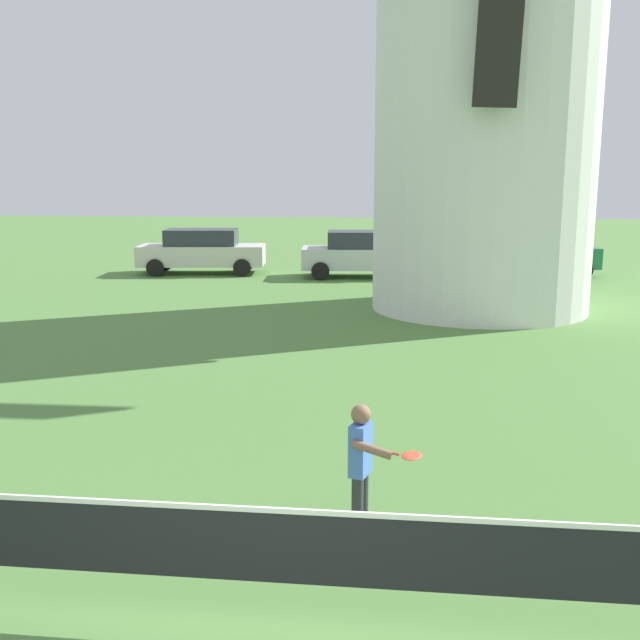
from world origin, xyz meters
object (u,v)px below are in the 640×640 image
(windmill, at_px, (489,22))
(player_far, at_px, (363,460))
(parked_car_cream, at_px, (202,251))
(parked_car_silver, at_px, (361,253))
(parked_car_green, at_px, (536,253))
(tennis_net, at_px, (289,547))

(windmill, bearing_deg, player_far, -100.45)
(windmill, xyz_separation_m, parked_car_cream, (-9.00, 6.22, -6.21))
(parked_car_cream, distance_m, parked_car_silver, 5.64)
(parked_car_cream, relative_size, parked_car_green, 1.09)
(player_far, bearing_deg, parked_car_silver, 93.32)
(parked_car_silver, xyz_separation_m, parked_car_green, (5.99, 0.90, -0.00))
(parked_car_cream, height_order, parked_car_silver, same)
(player_far, relative_size, parked_car_silver, 0.30)
(parked_car_cream, bearing_deg, parked_car_green, 2.78)
(windmill, distance_m, tennis_net, 15.75)
(parked_car_cream, bearing_deg, tennis_net, -72.93)
(parked_car_cream, relative_size, parked_car_silver, 1.11)
(parked_car_green, bearing_deg, parked_car_cream, -177.22)
(tennis_net, xyz_separation_m, player_far, (0.44, 1.67, 0.02))
(windmill, relative_size, player_far, 11.85)
(parked_car_green, bearing_deg, tennis_net, -104.37)
(windmill, height_order, parked_car_silver, windmill)
(parked_car_silver, bearing_deg, parked_car_cream, 176.60)
(windmill, height_order, tennis_net, windmill)
(tennis_net, xyz_separation_m, parked_car_silver, (-0.62, 20.04, 0.12))
(windmill, bearing_deg, parked_car_green, 68.88)
(player_far, relative_size, parked_car_green, 0.30)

